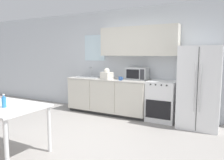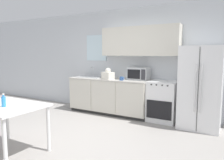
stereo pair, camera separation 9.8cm
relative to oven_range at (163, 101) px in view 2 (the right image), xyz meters
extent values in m
plane|color=gray|center=(-0.95, -1.80, -0.46)|extent=(12.00, 12.00, 0.00)
cube|color=silver|center=(-0.95, 0.33, 0.89)|extent=(12.00, 0.06, 2.70)
cube|color=silver|center=(-2.02, 0.29, 1.25)|extent=(0.64, 0.04, 0.71)
cube|color=beige|center=(-0.66, 0.14, 1.39)|extent=(1.96, 0.32, 0.71)
cube|color=#333333|center=(-1.41, 0.00, -0.42)|extent=(2.15, 0.59, 0.08)
cube|color=beige|center=(-1.41, -0.03, 0.02)|extent=(2.15, 0.65, 0.80)
cube|color=beige|center=(-2.13, -0.36, 0.02)|extent=(0.70, 0.01, 0.78)
cube|color=beige|center=(-1.41, -0.36, 0.02)|extent=(0.70, 0.01, 0.78)
cube|color=beige|center=(-0.69, -0.36, 0.02)|extent=(0.70, 0.01, 0.78)
cube|color=beige|center=(-1.41, -0.03, 0.43)|extent=(2.18, 0.67, 0.03)
cube|color=white|center=(0.00, 0.00, 0.00)|extent=(0.64, 0.59, 0.93)
cube|color=black|center=(0.00, -0.30, -0.14)|extent=(0.56, 0.01, 0.41)
cylinder|color=#262626|center=(-0.18, -0.30, 0.41)|extent=(0.03, 0.02, 0.03)
cylinder|color=#262626|center=(-0.06, -0.30, 0.41)|extent=(0.03, 0.02, 0.03)
cylinder|color=#262626|center=(0.06, -0.30, 0.41)|extent=(0.03, 0.02, 0.03)
cylinder|color=#262626|center=(0.18, -0.30, 0.41)|extent=(0.03, 0.02, 0.03)
cube|color=white|center=(0.81, -0.07, 0.39)|extent=(0.81, 0.74, 1.71)
cube|color=#3F3F3F|center=(0.81, -0.44, 0.39)|extent=(0.01, 0.01, 1.65)
cylinder|color=silver|center=(0.76, -0.47, 0.43)|extent=(0.02, 0.02, 0.94)
cylinder|color=silver|center=(0.86, -0.47, 0.43)|extent=(0.02, 0.02, 0.94)
cube|color=#B7BABC|center=(-2.02, -0.03, 0.46)|extent=(0.71, 0.38, 0.02)
cylinder|color=silver|center=(-2.02, 0.13, 0.59)|extent=(0.02, 0.02, 0.25)
cylinder|color=silver|center=(-2.02, 0.06, 0.71)|extent=(0.02, 0.14, 0.02)
cube|color=#B7BABC|center=(-0.65, 0.10, 0.60)|extent=(0.51, 0.34, 0.30)
cube|color=black|center=(-0.71, -0.08, 0.60)|extent=(0.33, 0.01, 0.22)
cube|color=#2D2D33|center=(-0.46, -0.08, 0.60)|extent=(0.10, 0.01, 0.24)
cylinder|color=#335999|center=(-0.97, -0.22, 0.49)|extent=(0.08, 0.08, 0.09)
torus|color=#335999|center=(-0.90, -0.22, 0.50)|extent=(0.02, 0.07, 0.07)
cube|color=silver|center=(-1.36, -0.19, 0.54)|extent=(0.31, 0.28, 0.18)
sphere|color=silver|center=(-1.36, -0.19, 0.66)|extent=(0.17, 0.17, 0.14)
cube|color=white|center=(-1.62, -2.84, 0.29)|extent=(1.16, 0.87, 0.03)
cylinder|color=white|center=(-1.10, -3.22, -0.09)|extent=(0.06, 0.06, 0.73)
cylinder|color=white|center=(-2.14, -2.47, -0.09)|extent=(0.06, 0.06, 0.73)
cylinder|color=white|center=(-1.10, -2.47, -0.09)|extent=(0.06, 0.06, 0.73)
cylinder|color=#338CD8|center=(-1.54, -2.91, 0.38)|extent=(0.06, 0.06, 0.15)
cylinder|color=#338CD8|center=(-1.54, -2.91, 0.47)|extent=(0.03, 0.03, 0.03)
cylinder|color=white|center=(-1.54, -2.91, 0.49)|extent=(0.03, 0.03, 0.02)
camera|label=1|loc=(1.35, -4.91, 1.08)|focal=35.00mm
camera|label=2|loc=(1.43, -4.86, 1.08)|focal=35.00mm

